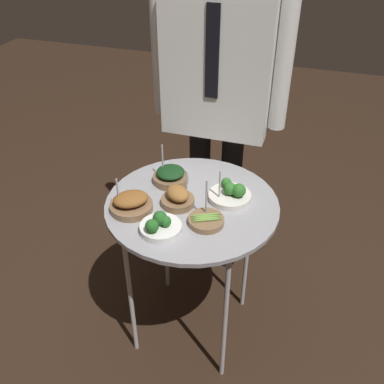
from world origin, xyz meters
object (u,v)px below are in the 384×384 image
at_px(bowl_roast_front_right, 178,197).
at_px(bowl_spinach_mid_right, 171,176).
at_px(bowl_broccoli_front_left, 160,226).
at_px(bowl_broccoli_near_rim, 231,194).
at_px(bowl_roast_back_left, 131,203).
at_px(waiter_figure, 219,80).
at_px(bowl_asparagus_far_rim, 206,220).
at_px(serving_cart, 192,213).

height_order(bowl_roast_front_right, bowl_spinach_mid_right, bowl_spinach_mid_right).
bearing_deg(bowl_broccoli_front_left, bowl_roast_front_right, 88.09).
height_order(bowl_broccoli_near_rim, bowl_roast_back_left, bowl_broccoli_near_rim).
bearing_deg(bowl_broccoli_front_left, bowl_broccoli_near_rim, 54.71).
distance_m(bowl_spinach_mid_right, waiter_figure, 0.48).
xyz_separation_m(bowl_broccoli_front_left, bowl_asparagus_far_rim, (0.14, 0.10, -0.01)).
distance_m(bowl_broccoli_near_rim, bowl_asparagus_far_rim, 0.18).
bearing_deg(bowl_spinach_mid_right, waiter_figure, 75.84).
bearing_deg(bowl_asparagus_far_rim, bowl_roast_back_left, -178.02).
relative_size(bowl_broccoli_front_left, bowl_asparagus_far_rim, 0.91).
bearing_deg(serving_cart, bowl_roast_front_right, -148.44).
bearing_deg(bowl_broccoli_near_rim, bowl_roast_back_left, -151.60).
distance_m(bowl_roast_front_right, bowl_spinach_mid_right, 0.16).
height_order(bowl_broccoli_front_left, bowl_roast_back_left, bowl_roast_back_left).
height_order(bowl_broccoli_near_rim, bowl_asparagus_far_rim, bowl_asparagus_far_rim).
xyz_separation_m(bowl_roast_front_right, waiter_figure, (0.01, 0.52, 0.29)).
bearing_deg(bowl_roast_back_left, bowl_spinach_mid_right, 71.86).
bearing_deg(bowl_broccoli_near_rim, serving_cart, -153.49).
bearing_deg(waiter_figure, bowl_spinach_mid_right, -104.16).
bearing_deg(bowl_roast_back_left, bowl_roast_front_right, 29.03).
distance_m(bowl_roast_back_left, waiter_figure, 0.69).
distance_m(bowl_broccoli_front_left, bowl_spinach_mid_right, 0.32).
height_order(serving_cart, bowl_broccoli_near_rim, bowl_broccoli_near_rim).
xyz_separation_m(bowl_broccoli_front_left, bowl_roast_back_left, (-0.15, 0.09, 0.01)).
bearing_deg(bowl_roast_front_right, serving_cart, 31.56).
bearing_deg(bowl_spinach_mid_right, bowl_roast_front_right, -59.61).
bearing_deg(bowl_broccoli_front_left, serving_cart, 75.08).
xyz_separation_m(bowl_broccoli_near_rim, bowl_broccoli_front_left, (-0.19, -0.27, 0.00)).
height_order(bowl_roast_back_left, waiter_figure, waiter_figure).
relative_size(bowl_broccoli_near_rim, bowl_broccoli_front_left, 1.11).
height_order(bowl_roast_front_right, waiter_figure, waiter_figure).
height_order(bowl_broccoli_front_left, bowl_spinach_mid_right, bowl_spinach_mid_right).
xyz_separation_m(serving_cart, bowl_spinach_mid_right, (-0.13, 0.11, 0.08)).
distance_m(bowl_broccoli_front_left, waiter_figure, 0.75).
height_order(bowl_broccoli_near_rim, waiter_figure, waiter_figure).
relative_size(bowl_spinach_mid_right, bowl_asparagus_far_rim, 0.97).
distance_m(bowl_roast_front_right, bowl_roast_back_left, 0.18).
relative_size(bowl_broccoli_front_left, bowl_roast_back_left, 0.90).
distance_m(bowl_roast_front_right, bowl_asparagus_far_rim, 0.16).
height_order(serving_cart, bowl_spinach_mid_right, bowl_spinach_mid_right).
relative_size(bowl_roast_front_right, bowl_broccoli_near_rim, 0.88).
relative_size(bowl_roast_back_left, waiter_figure, 0.10).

